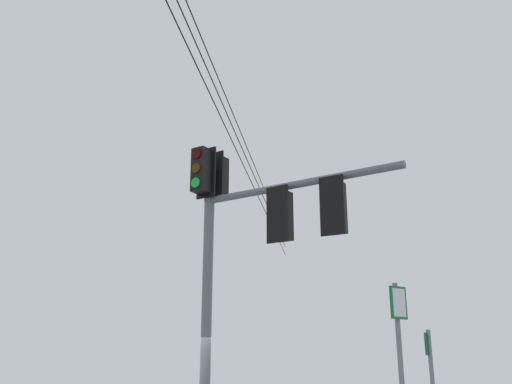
# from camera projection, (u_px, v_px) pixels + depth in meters

# --- Properties ---
(signal_mast_assembly) EXTENTS (4.13, 1.59, 6.22)m
(signal_mast_assembly) POSITION_uv_depth(u_px,v_px,m) (244.00, 230.00, 10.77)
(signal_mast_assembly) COLOR slate
(signal_mast_assembly) RESTS_ON ground
(route_sign_secondary) EXTENTS (0.21, 0.25, 3.07)m
(route_sign_secondary) POSITION_uv_depth(u_px,v_px,m) (402.00, 377.00, 7.50)
(route_sign_secondary) COLOR slate
(route_sign_secondary) RESTS_ON ground
(overhead_wire_span) EXTENTS (5.50, 32.92, 1.09)m
(overhead_wire_span) POSITION_uv_depth(u_px,v_px,m) (226.00, 111.00, 13.64)
(overhead_wire_span) COLOR black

